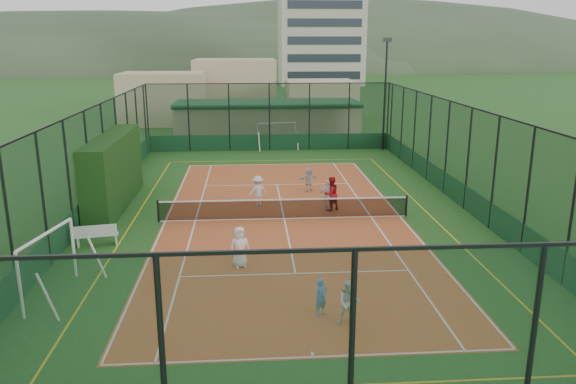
{
  "coord_description": "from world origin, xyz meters",
  "views": [
    {
      "loc": [
        -1.59,
        -24.92,
        8.08
      ],
      "look_at": [
        0.21,
        0.37,
        1.2
      ],
      "focal_mm": 35.0,
      "sensor_mm": 36.0,
      "label": 1
    }
  ],
  "objects_px": {
    "apartment_tower": "(321,1)",
    "child_near_right": "(349,303)",
    "floodlight_ne": "(385,95)",
    "futsal_goal_far": "(276,136)",
    "clubhouse": "(267,120)",
    "futsal_goal_near": "(49,265)",
    "coach": "(331,194)",
    "white_bench": "(97,234)",
    "child_far_right": "(328,195)",
    "child_far_back": "(309,179)",
    "child_near_mid": "(321,297)",
    "child_near_left": "(240,247)",
    "child_far_left": "(258,191)"
  },
  "relations": [
    {
      "from": "apartment_tower",
      "to": "coach",
      "type": "xyz_separation_m",
      "value": [
        -9.63,
        -80.8,
        -14.15
      ]
    },
    {
      "from": "child_far_right",
      "to": "child_far_back",
      "type": "relative_size",
      "value": 1.14
    },
    {
      "from": "white_bench",
      "to": "coach",
      "type": "distance_m",
      "value": 10.99
    },
    {
      "from": "apartment_tower",
      "to": "floodlight_ne",
      "type": "bearing_deg",
      "value": -92.98
    },
    {
      "from": "floodlight_ne",
      "to": "futsal_goal_near",
      "type": "xyz_separation_m",
      "value": [
        -16.7,
        -24.18,
        -3.07
      ]
    },
    {
      "from": "white_bench",
      "to": "child_far_back",
      "type": "height_order",
      "value": "child_far_back"
    },
    {
      "from": "white_bench",
      "to": "child_far_right",
      "type": "xyz_separation_m",
      "value": [
        10.03,
        4.16,
        0.3
      ]
    },
    {
      "from": "white_bench",
      "to": "child_near_left",
      "type": "height_order",
      "value": "child_near_left"
    },
    {
      "from": "clubhouse",
      "to": "child_near_mid",
      "type": "relative_size",
      "value": 12.8
    },
    {
      "from": "child_near_right",
      "to": "child_far_back",
      "type": "xyz_separation_m",
      "value": [
        0.44,
        15.16,
        -0.03
      ]
    },
    {
      "from": "child_far_left",
      "to": "coach",
      "type": "xyz_separation_m",
      "value": [
        3.55,
        -0.99,
        0.06
      ]
    },
    {
      "from": "clubhouse",
      "to": "child_near_mid",
      "type": "xyz_separation_m",
      "value": [
        0.5,
        -31.56,
        -0.97
      ]
    },
    {
      "from": "clubhouse",
      "to": "child_far_right",
      "type": "relative_size",
      "value": 10.01
    },
    {
      "from": "white_bench",
      "to": "child_far_left",
      "type": "xyz_separation_m",
      "value": [
        6.62,
        5.15,
        0.31
      ]
    },
    {
      "from": "white_bench",
      "to": "coach",
      "type": "bearing_deg",
      "value": 11.89
    },
    {
      "from": "futsal_goal_near",
      "to": "coach",
      "type": "relative_size",
      "value": 1.96
    },
    {
      "from": "floodlight_ne",
      "to": "futsal_goal_near",
      "type": "relative_size",
      "value": 2.51
    },
    {
      "from": "clubhouse",
      "to": "white_bench",
      "type": "bearing_deg",
      "value": -107.35
    },
    {
      "from": "apartment_tower",
      "to": "coach",
      "type": "height_order",
      "value": "apartment_tower"
    },
    {
      "from": "futsal_goal_near",
      "to": "futsal_goal_far",
      "type": "bearing_deg",
      "value": -7.21
    },
    {
      "from": "futsal_goal_far",
      "to": "clubhouse",
      "type": "bearing_deg",
      "value": 89.14
    },
    {
      "from": "floodlight_ne",
      "to": "futsal_goal_near",
      "type": "distance_m",
      "value": 29.55
    },
    {
      "from": "child_far_right",
      "to": "clubhouse",
      "type": "bearing_deg",
      "value": -78.89
    },
    {
      "from": "floodlight_ne",
      "to": "child_near_right",
      "type": "height_order",
      "value": "floodlight_ne"
    },
    {
      "from": "clubhouse",
      "to": "futsal_goal_near",
      "type": "xyz_separation_m",
      "value": [
        -8.1,
        -29.58,
        -0.52
      ]
    },
    {
      "from": "child_far_back",
      "to": "white_bench",
      "type": "bearing_deg",
      "value": 17.2
    },
    {
      "from": "floodlight_ne",
      "to": "coach",
      "type": "distance_m",
      "value": 16.93
    },
    {
      "from": "clubhouse",
      "to": "coach",
      "type": "height_order",
      "value": "clubhouse"
    },
    {
      "from": "child_far_right",
      "to": "coach",
      "type": "relative_size",
      "value": 0.9
    },
    {
      "from": "child_near_right",
      "to": "coach",
      "type": "distance_m",
      "value": 11.48
    },
    {
      "from": "apartment_tower",
      "to": "clubhouse",
      "type": "bearing_deg",
      "value": -101.31
    },
    {
      "from": "futsal_goal_near",
      "to": "coach",
      "type": "distance_m",
      "value": 13.67
    },
    {
      "from": "apartment_tower",
      "to": "white_bench",
      "type": "bearing_deg",
      "value": -103.12
    },
    {
      "from": "child_near_left",
      "to": "futsal_goal_far",
      "type": "bearing_deg",
      "value": 68.44
    },
    {
      "from": "white_bench",
      "to": "child_far_back",
      "type": "bearing_deg",
      "value": 29.46
    },
    {
      "from": "futsal_goal_near",
      "to": "floodlight_ne",
      "type": "bearing_deg",
      "value": -22.91
    },
    {
      "from": "child_near_mid",
      "to": "coach",
      "type": "relative_size",
      "value": 0.71
    },
    {
      "from": "apartment_tower",
      "to": "child_near_right",
      "type": "distance_m",
      "value": 93.94
    },
    {
      "from": "floodlight_ne",
      "to": "child_near_mid",
      "type": "relative_size",
      "value": 6.95
    },
    {
      "from": "child_far_left",
      "to": "floodlight_ne",
      "type": "bearing_deg",
      "value": -145.22
    },
    {
      "from": "apartment_tower",
      "to": "futsal_goal_near",
      "type": "xyz_separation_m",
      "value": [
        -20.1,
        -89.58,
        -13.94
      ]
    },
    {
      "from": "child_near_mid",
      "to": "child_far_left",
      "type": "distance_m",
      "value": 11.87
    },
    {
      "from": "child_near_right",
      "to": "child_far_back",
      "type": "distance_m",
      "value": 15.17
    },
    {
      "from": "clubhouse",
      "to": "child_far_right",
      "type": "distance_m",
      "value": 20.93
    },
    {
      "from": "child_far_back",
      "to": "child_near_left",
      "type": "bearing_deg",
      "value": 48.28
    },
    {
      "from": "floodlight_ne",
      "to": "child_near_right",
      "type": "xyz_separation_m",
      "value": [
        -7.37,
        -26.82,
        -3.42
      ]
    },
    {
      "from": "apartment_tower",
      "to": "child_near_right",
      "type": "bearing_deg",
      "value": -96.66
    },
    {
      "from": "child_far_left",
      "to": "child_far_right",
      "type": "relative_size",
      "value": 1.02
    },
    {
      "from": "child_near_mid",
      "to": "futsal_goal_far",
      "type": "bearing_deg",
      "value": 60.32
    },
    {
      "from": "floodlight_ne",
      "to": "child_near_right",
      "type": "relative_size",
      "value": 5.97
    }
  ]
}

